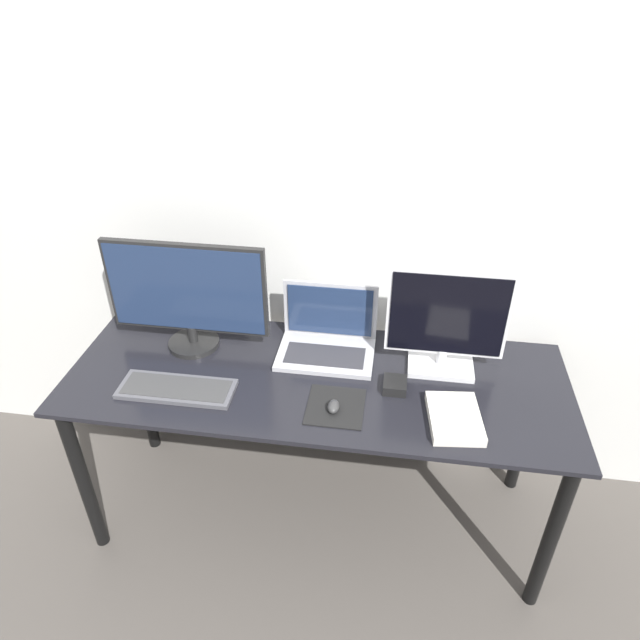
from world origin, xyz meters
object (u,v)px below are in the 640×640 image
object	(u,v)px
monitor_right	(446,322)
keyboard	(177,389)
mouse	(333,407)
book	(455,418)
power_brick	(395,385)
monitor_left	(187,295)
laptop	(328,336)

from	to	relation	value
monitor_right	keyboard	bearing A→B (deg)	-163.26
mouse	book	bearing A→B (deg)	1.23
mouse	power_brick	bearing A→B (deg)	36.18
monitor_left	power_brick	bearing A→B (deg)	-11.08
power_brick	mouse	bearing A→B (deg)	-143.82
book	keyboard	bearing A→B (deg)	179.12
monitor_right	keyboard	xyz separation A→B (m)	(-0.91, -0.27, -0.19)
power_brick	monitor_right	bearing A→B (deg)	43.46
keyboard	power_brick	bearing A→B (deg)	9.18
mouse	power_brick	size ratio (longest dim) A/B	0.69
laptop	keyboard	world-z (taller)	laptop
power_brick	monitor_left	bearing A→B (deg)	168.92
monitor_left	power_brick	size ratio (longest dim) A/B	6.68
book	power_brick	distance (m)	0.24
book	monitor_left	bearing A→B (deg)	163.57
monitor_left	laptop	world-z (taller)	monitor_left
monitor_left	keyboard	world-z (taller)	monitor_left
mouse	book	world-z (taller)	mouse
laptop	mouse	size ratio (longest dim) A/B	5.78
laptop	power_brick	world-z (taller)	laptop
book	power_brick	xyz separation A→B (m)	(-0.20, 0.14, 0.00)
keyboard	power_brick	size ratio (longest dim) A/B	4.49
keyboard	mouse	world-z (taller)	mouse
monitor_right	power_brick	xyz separation A→B (m)	(-0.16, -0.15, -0.18)
monitor_left	mouse	world-z (taller)	monitor_left
mouse	book	distance (m)	0.39
monitor_right	mouse	xyz separation A→B (m)	(-0.36, -0.30, -0.17)
laptop	monitor_left	bearing A→B (deg)	-174.77
monitor_right	keyboard	size ratio (longest dim) A/B	1.04
keyboard	power_brick	distance (m)	0.76
monitor_left	keyboard	xyz separation A→B (m)	(0.03, -0.27, -0.22)
book	monitor_right	bearing A→B (deg)	97.32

